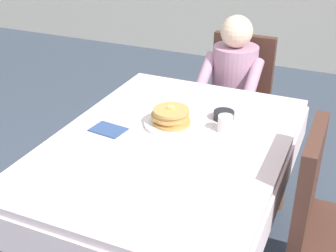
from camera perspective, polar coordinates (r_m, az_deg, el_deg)
name	(u,v)px	position (r m, az deg, el deg)	size (l,w,h in m)	color
dining_table_main	(169,156)	(2.23, 0.19, -3.78)	(1.12, 1.52, 0.74)	silver
chair_diner	(237,93)	(3.27, 8.80, 4.19)	(0.44, 0.45, 0.93)	#4C2D23
diner_person	(232,82)	(3.08, 8.18, 5.51)	(0.40, 0.43, 1.12)	#B2849E
chair_right_side	(327,215)	(2.17, 19.51, -10.60)	(0.45, 0.44, 0.93)	#4C2D23
plate_breakfast	(171,124)	(2.32, 0.40, 0.28)	(0.28, 0.28, 0.02)	white
breakfast_stack	(171,116)	(2.30, 0.38, 1.31)	(0.21, 0.20, 0.09)	tan
cup_coffee	(226,124)	(2.27, 7.35, 0.31)	(0.11, 0.08, 0.08)	white
bowl_butter	(224,115)	(2.40, 7.11, 1.37)	(0.11, 0.11, 0.04)	black
fork_left_of_plate	(137,120)	(2.38, -3.99, 0.81)	(0.18, 0.01, 0.01)	silver
knife_right_of_plate	(204,134)	(2.25, 4.65, -0.96)	(0.20, 0.01, 0.01)	silver
spoon_near_edge	(146,150)	(2.10, -2.86, -3.11)	(0.15, 0.01, 0.01)	silver
napkin_folded	(108,130)	(2.29, -7.61, -0.46)	(0.17, 0.12, 0.01)	#334C7F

